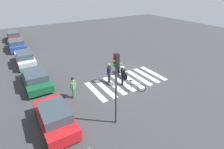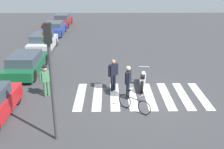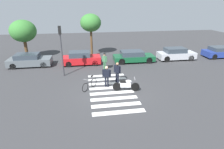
{
  "view_description": "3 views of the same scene",
  "coord_description": "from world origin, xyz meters",
  "px_view_note": "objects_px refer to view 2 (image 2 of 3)",
  "views": [
    {
      "loc": [
        -10.89,
        8.36,
        7.61
      ],
      "look_at": [
        0.28,
        1.39,
        0.94
      ],
      "focal_mm": 28.2,
      "sensor_mm": 36.0,
      "label": 1
    },
    {
      "loc": [
        -13.09,
        1.67,
        6.17
      ],
      "look_at": [
        0.0,
        1.49,
        1.21
      ],
      "focal_mm": 44.32,
      "sensor_mm": 36.0,
      "label": 2
    },
    {
      "loc": [
        -1.97,
        -12.78,
        6.35
      ],
      "look_at": [
        0.19,
        0.86,
        0.96
      ],
      "focal_mm": 29.64,
      "sensor_mm": 36.0,
      "label": 3
    }
  ],
  "objects_px": {
    "officer_by_motorcycle": "(128,80)",
    "traffic_light_pole": "(50,66)",
    "car_green_compact": "(26,63)",
    "car_silver_sedan": "(43,42)",
    "leaning_bicycle": "(134,104)",
    "car_maroon_wagon": "(63,20)",
    "officer_on_foot": "(113,73)",
    "pedestrian_bystander": "(46,78)",
    "car_blue_hatchback": "(54,28)",
    "police_motorcycle": "(143,80)"
  },
  "relations": [
    {
      "from": "officer_by_motorcycle",
      "to": "car_maroon_wagon",
      "type": "relative_size",
      "value": 0.38
    },
    {
      "from": "leaning_bicycle",
      "to": "car_blue_hatchback",
      "type": "bearing_deg",
      "value": 22.02
    },
    {
      "from": "car_blue_hatchback",
      "to": "traffic_light_pole",
      "type": "relative_size",
      "value": 0.92
    },
    {
      "from": "officer_by_motorcycle",
      "to": "pedestrian_bystander",
      "type": "height_order",
      "value": "officer_by_motorcycle"
    },
    {
      "from": "officer_on_foot",
      "to": "car_green_compact",
      "type": "height_order",
      "value": "officer_on_foot"
    },
    {
      "from": "leaning_bicycle",
      "to": "traffic_light_pole",
      "type": "distance_m",
      "value": 4.74
    },
    {
      "from": "car_silver_sedan",
      "to": "traffic_light_pole",
      "type": "distance_m",
      "value": 13.32
    },
    {
      "from": "police_motorcycle",
      "to": "officer_on_foot",
      "type": "distance_m",
      "value": 1.79
    },
    {
      "from": "leaning_bicycle",
      "to": "pedestrian_bystander",
      "type": "xyz_separation_m",
      "value": [
        1.71,
        4.4,
        0.61
      ]
    },
    {
      "from": "car_maroon_wagon",
      "to": "police_motorcycle",
      "type": "bearing_deg",
      "value": -158.64
    },
    {
      "from": "leaning_bicycle",
      "to": "car_silver_sedan",
      "type": "bearing_deg",
      "value": 31.83
    },
    {
      "from": "car_green_compact",
      "to": "car_maroon_wagon",
      "type": "xyz_separation_m",
      "value": [
        16.07,
        0.11,
        0.04
      ]
    },
    {
      "from": "car_blue_hatchback",
      "to": "car_maroon_wagon",
      "type": "bearing_deg",
      "value": -1.3
    },
    {
      "from": "leaning_bicycle",
      "to": "car_maroon_wagon",
      "type": "bearing_deg",
      "value": 17.04
    },
    {
      "from": "pedestrian_bystander",
      "to": "car_maroon_wagon",
      "type": "distance_m",
      "value": 19.71
    },
    {
      "from": "police_motorcycle",
      "to": "pedestrian_bystander",
      "type": "distance_m",
      "value": 5.26
    },
    {
      "from": "officer_on_foot",
      "to": "traffic_light_pole",
      "type": "xyz_separation_m",
      "value": [
        -4.6,
        2.31,
        1.99
      ]
    },
    {
      "from": "officer_on_foot",
      "to": "car_green_compact",
      "type": "distance_m",
      "value": 6.2
    },
    {
      "from": "car_green_compact",
      "to": "traffic_light_pole",
      "type": "bearing_deg",
      "value": -156.98
    },
    {
      "from": "car_green_compact",
      "to": "car_silver_sedan",
      "type": "relative_size",
      "value": 1.05
    },
    {
      "from": "officer_on_foot",
      "to": "car_blue_hatchback",
      "type": "distance_m",
      "value": 15.17
    },
    {
      "from": "car_silver_sedan",
      "to": "car_maroon_wagon",
      "type": "height_order",
      "value": "car_silver_sedan"
    },
    {
      "from": "officer_by_motorcycle",
      "to": "traffic_light_pole",
      "type": "distance_m",
      "value": 5.13
    },
    {
      "from": "officer_on_foot",
      "to": "traffic_light_pole",
      "type": "height_order",
      "value": "traffic_light_pole"
    },
    {
      "from": "officer_on_foot",
      "to": "car_maroon_wagon",
      "type": "xyz_separation_m",
      "value": [
        18.94,
        5.6,
        -0.36
      ]
    },
    {
      "from": "leaning_bicycle",
      "to": "car_silver_sedan",
      "type": "height_order",
      "value": "car_silver_sedan"
    },
    {
      "from": "officer_by_motorcycle",
      "to": "traffic_light_pole",
      "type": "xyz_separation_m",
      "value": [
        -3.61,
        3.04,
        2.01
      ]
    },
    {
      "from": "officer_on_foot",
      "to": "car_green_compact",
      "type": "xyz_separation_m",
      "value": [
        2.87,
        5.49,
        -0.4
      ]
    },
    {
      "from": "car_green_compact",
      "to": "car_silver_sedan",
      "type": "xyz_separation_m",
      "value": [
        5.23,
        0.08,
        0.06
      ]
    },
    {
      "from": "leaning_bicycle",
      "to": "officer_by_motorcycle",
      "type": "bearing_deg",
      "value": 8.26
    },
    {
      "from": "pedestrian_bystander",
      "to": "car_green_compact",
      "type": "bearing_deg",
      "value": 29.8
    },
    {
      "from": "officer_by_motorcycle",
      "to": "traffic_light_pole",
      "type": "bearing_deg",
      "value": 139.89
    },
    {
      "from": "leaning_bicycle",
      "to": "car_blue_hatchback",
      "type": "distance_m",
      "value": 17.71
    },
    {
      "from": "officer_on_foot",
      "to": "pedestrian_bystander",
      "type": "relative_size",
      "value": 1.03
    },
    {
      "from": "officer_on_foot",
      "to": "leaning_bicycle",
      "type": "bearing_deg",
      "value": -158.56
    },
    {
      "from": "officer_by_motorcycle",
      "to": "car_blue_hatchback",
      "type": "bearing_deg",
      "value": 23.18
    },
    {
      "from": "police_motorcycle",
      "to": "car_silver_sedan",
      "type": "xyz_separation_m",
      "value": [
        7.72,
        7.22,
        0.23
      ]
    },
    {
      "from": "car_silver_sedan",
      "to": "car_blue_hatchback",
      "type": "relative_size",
      "value": 1.05
    },
    {
      "from": "officer_by_motorcycle",
      "to": "car_maroon_wagon",
      "type": "distance_m",
      "value": 20.91
    },
    {
      "from": "car_green_compact",
      "to": "car_blue_hatchback",
      "type": "xyz_separation_m",
      "value": [
        11.18,
        0.23,
        0.01
      ]
    },
    {
      "from": "police_motorcycle",
      "to": "leaning_bicycle",
      "type": "distance_m",
      "value": 2.84
    },
    {
      "from": "leaning_bicycle",
      "to": "car_green_compact",
      "type": "height_order",
      "value": "car_green_compact"
    },
    {
      "from": "officer_by_motorcycle",
      "to": "car_blue_hatchback",
      "type": "xyz_separation_m",
      "value": [
        15.04,
        6.44,
        -0.36
      ]
    },
    {
      "from": "car_maroon_wagon",
      "to": "traffic_light_pole",
      "type": "relative_size",
      "value": 1.02
    },
    {
      "from": "car_blue_hatchback",
      "to": "officer_by_motorcycle",
      "type": "bearing_deg",
      "value": -156.82
    },
    {
      "from": "officer_by_motorcycle",
      "to": "car_maroon_wagon",
      "type": "bearing_deg",
      "value": 17.62
    },
    {
      "from": "police_motorcycle",
      "to": "officer_by_motorcycle",
      "type": "bearing_deg",
      "value": 146.01
    },
    {
      "from": "leaning_bicycle",
      "to": "car_green_compact",
      "type": "xyz_separation_m",
      "value": [
        5.23,
        6.41,
        0.25
      ]
    },
    {
      "from": "car_green_compact",
      "to": "officer_on_foot",
      "type": "bearing_deg",
      "value": -117.6
    },
    {
      "from": "car_green_compact",
      "to": "car_maroon_wagon",
      "type": "relative_size",
      "value": 1.0
    }
  ]
}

